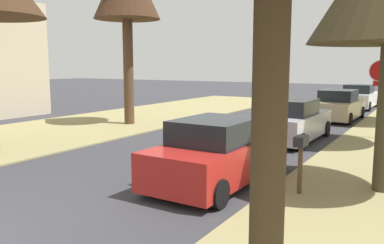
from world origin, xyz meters
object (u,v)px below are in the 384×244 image
(parked_sedan_silver, at_px, (291,122))
(parked_sedan_tan, at_px, (339,106))
(stop_sign_far, at_px, (380,82))
(curbside_mailbox, at_px, (301,148))
(parked_sedan_red, at_px, (219,153))
(parked_sedan_white, at_px, (359,97))

(parked_sedan_silver, height_order, parked_sedan_tan, same)
(stop_sign_far, distance_m, curbside_mailbox, 8.29)
(stop_sign_far, height_order, parked_sedan_silver, stop_sign_far)
(stop_sign_far, xyz_separation_m, parked_sedan_tan, (-2.40, 4.91, -1.47))
(parked_sedan_red, height_order, parked_sedan_silver, same)
(parked_sedan_red, relative_size, parked_sedan_white, 1.00)
(parked_sedan_red, bearing_deg, parked_sedan_white, 89.65)
(curbside_mailbox, bearing_deg, stop_sign_far, 85.95)
(stop_sign_far, relative_size, parked_sedan_red, 0.67)
(curbside_mailbox, bearing_deg, parked_sedan_white, 95.34)
(stop_sign_far, bearing_deg, parked_sedan_tan, 116.01)
(parked_sedan_white, bearing_deg, stop_sign_far, -78.17)
(parked_sedan_red, relative_size, parked_sedan_silver, 1.00)
(parked_sedan_silver, distance_m, parked_sedan_white, 13.61)
(parked_sedan_white, bearing_deg, curbside_mailbox, -84.66)
(parked_sedan_red, relative_size, curbside_mailbox, 3.49)
(parked_sedan_tan, bearing_deg, parked_sedan_silver, -92.65)
(parked_sedan_tan, height_order, curbside_mailbox, parked_sedan_tan)
(parked_sedan_tan, xyz_separation_m, curbside_mailbox, (1.82, -13.10, 0.33))
(parked_sedan_red, bearing_deg, curbside_mailbox, -0.29)
(parked_sedan_white, bearing_deg, parked_sedan_tan, -89.70)
(parked_sedan_silver, height_order, curbside_mailbox, parked_sedan_silver)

